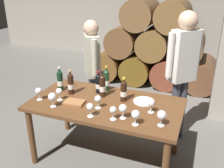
# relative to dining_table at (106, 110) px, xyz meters

# --- Properties ---
(ground_plane) EXTENTS (14.00, 14.00, 0.00)m
(ground_plane) POSITION_rel_dining_table_xyz_m (0.00, 0.00, -0.67)
(ground_plane) COLOR #66635E
(cellar_back_wall) EXTENTS (10.00, 0.24, 2.80)m
(cellar_back_wall) POSITION_rel_dining_table_xyz_m (0.00, 4.20, 0.73)
(cellar_back_wall) COLOR gray
(cellar_back_wall) RESTS_ON ground_plane
(barrel_stack) EXTENTS (2.49, 0.90, 1.69)m
(barrel_stack) POSITION_rel_dining_table_xyz_m (-0.00, 2.60, 0.06)
(barrel_stack) COLOR brown
(barrel_stack) RESTS_ON ground_plane
(dining_table) EXTENTS (1.70, 0.90, 0.76)m
(dining_table) POSITION_rel_dining_table_xyz_m (0.00, 0.00, 0.00)
(dining_table) COLOR brown
(dining_table) RESTS_ON ground_plane
(wine_bottle_0) EXTENTS (0.07, 0.07, 0.31)m
(wine_bottle_0) POSITION_rel_dining_table_xyz_m (-0.48, 0.08, 0.22)
(wine_bottle_0) COLOR black
(wine_bottle_0) RESTS_ON dining_table
(wine_bottle_1) EXTENTS (0.07, 0.07, 0.31)m
(wine_bottle_1) POSITION_rel_dining_table_xyz_m (-0.65, 0.12, 0.22)
(wine_bottle_1) COLOR black
(wine_bottle_1) RESTS_ON dining_table
(wine_bottle_2) EXTENTS (0.07, 0.07, 0.32)m
(wine_bottle_2) POSITION_rel_dining_table_xyz_m (-0.12, 0.33, 0.23)
(wine_bottle_2) COLOR #19381E
(wine_bottle_2) RESTS_ON dining_table
(wine_bottle_3) EXTENTS (0.07, 0.07, 0.28)m
(wine_bottle_3) POSITION_rel_dining_table_xyz_m (-0.18, 0.23, 0.21)
(wine_bottle_3) COLOR black
(wine_bottle_3) RESTS_ON dining_table
(wine_bottle_4) EXTENTS (0.07, 0.07, 0.29)m
(wine_bottle_4) POSITION_rel_dining_table_xyz_m (0.17, 0.12, 0.22)
(wine_bottle_4) COLOR black
(wine_bottle_4) RESTS_ON dining_table
(wine_bottle_5) EXTENTS (0.07, 0.07, 0.32)m
(wine_bottle_5) POSITION_rel_dining_table_xyz_m (-0.10, 0.14, 0.23)
(wine_bottle_5) COLOR black
(wine_bottle_5) RESTS_ON dining_table
(wine_glass_0) EXTENTS (0.07, 0.07, 0.15)m
(wine_glass_0) POSITION_rel_dining_table_xyz_m (-0.03, -0.33, 0.20)
(wine_glass_0) COLOR white
(wine_glass_0) RESTS_ON dining_table
(wine_glass_1) EXTENTS (0.07, 0.07, 0.15)m
(wine_glass_1) POSITION_rel_dining_table_xyz_m (-0.52, -0.12, 0.20)
(wine_glass_1) COLOR white
(wine_glass_1) RESTS_ON dining_table
(wine_glass_2) EXTENTS (0.07, 0.07, 0.14)m
(wine_glass_2) POSITION_rel_dining_table_xyz_m (0.20, -0.31, 0.19)
(wine_glass_2) COLOR white
(wine_glass_2) RESTS_ON dining_table
(wine_glass_3) EXTENTS (0.07, 0.07, 0.15)m
(wine_glass_3) POSITION_rel_dining_table_xyz_m (-0.03, -0.14, 0.20)
(wine_glass_3) COLOR white
(wine_glass_3) RESTS_ON dining_table
(wine_glass_4) EXTENTS (0.08, 0.08, 0.16)m
(wine_glass_4) POSITION_rel_dining_table_xyz_m (0.29, -0.25, 0.20)
(wine_glass_4) COLOR white
(wine_glass_4) RESTS_ON dining_table
(wine_glass_5) EXTENTS (0.09, 0.09, 0.16)m
(wine_glass_5) POSITION_rel_dining_table_xyz_m (0.67, -0.25, 0.21)
(wine_glass_5) COLOR white
(wine_glass_5) RESTS_ON dining_table
(wine_glass_6) EXTENTS (0.07, 0.07, 0.15)m
(wine_glass_6) POSITION_rel_dining_table_xyz_m (-0.74, -0.20, 0.20)
(wine_glass_6) COLOR white
(wine_glass_6) RESTS_ON dining_table
(wine_glass_7) EXTENTS (0.09, 0.09, 0.16)m
(wine_glass_7) POSITION_rel_dining_table_xyz_m (-0.50, -0.29, 0.21)
(wine_glass_7) COLOR white
(wine_glass_7) RESTS_ON dining_table
(wine_glass_8) EXTENTS (0.07, 0.07, 0.15)m
(wine_glass_8) POSITION_rel_dining_table_xyz_m (0.52, -0.03, 0.20)
(wine_glass_8) COLOR white
(wine_glass_8) RESTS_ON dining_table
(wine_glass_9) EXTENTS (0.08, 0.08, 0.16)m
(wine_glass_9) POSITION_rel_dining_table_xyz_m (0.44, -0.32, 0.20)
(wine_glass_9) COLOR white
(wine_glass_9) RESTS_ON dining_table
(tasting_notebook) EXTENTS (0.23, 0.18, 0.03)m
(tasting_notebook) POSITION_rel_dining_table_xyz_m (-0.32, -0.15, 0.11)
(tasting_notebook) COLOR #936038
(tasting_notebook) RESTS_ON dining_table
(serving_plate) EXTENTS (0.24, 0.24, 0.01)m
(serving_plate) POSITION_rel_dining_table_xyz_m (0.40, 0.18, 0.10)
(serving_plate) COLOR white
(serving_plate) RESTS_ON dining_table
(sommelier_presenting) EXTENTS (0.37, 0.38, 1.72)m
(sommelier_presenting) POSITION_rel_dining_table_xyz_m (0.73, 0.75, 0.37)
(sommelier_presenting) COLOR #383842
(sommelier_presenting) RESTS_ON ground_plane
(taster_seated_left) EXTENTS (0.33, 0.42, 1.54)m
(taster_seated_left) POSITION_rel_dining_table_xyz_m (-0.50, 0.72, 0.25)
(taster_seated_left) COLOR #383842
(taster_seated_left) RESTS_ON ground_plane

